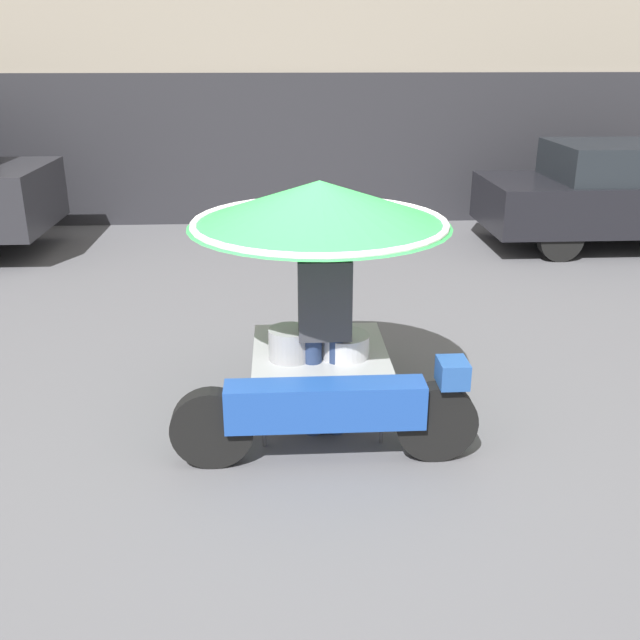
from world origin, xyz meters
The scene contains 5 objects.
ground_plane centered at (0.00, 0.00, 0.00)m, with size 36.00×36.00×0.00m, color #56565B.
shopfront_building centered at (0.00, 8.31, 2.20)m, with size 28.00×2.06×4.43m.
vendor_motorcycle_cart centered at (0.03, 0.40, 1.46)m, with size 2.15×1.91×1.88m.
vendor_person centered at (0.05, 0.23, 0.89)m, with size 0.38×0.22×1.59m.
parked_car centered at (4.94, 5.50, 0.77)m, with size 4.52×1.73×1.50m.
Camera 1 is at (-0.26, -4.58, 2.75)m, focal length 40.00 mm.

